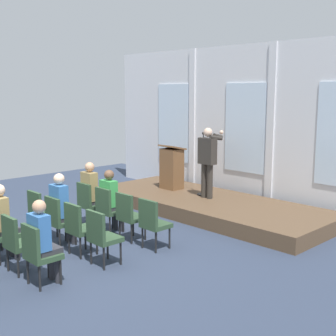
{
  "coord_description": "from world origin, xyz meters",
  "views": [
    {
      "loc": [
        6.88,
        -3.82,
        2.84
      ],
      "look_at": [
        -0.02,
        2.84,
        1.21
      ],
      "focal_mm": 48.47,
      "sensor_mm": 36.0,
      "label": 1
    }
  ],
  "objects_px": {
    "chair_r0_c3": "(153,221)",
    "mic_stand": "(203,182)",
    "audience_r2_c1": "(3,218)",
    "chair_r1_c1": "(58,218)",
    "speaker": "(208,157)",
    "audience_r0_c1": "(111,198)",
    "audience_r2_c3": "(43,238)",
    "chair_r2_c3": "(38,251)",
    "audience_r1_c1": "(62,206)",
    "lectern": "(172,168)",
    "audience_r0_c0": "(92,191)",
    "chair_r0_c1": "(108,207)",
    "chair_r0_c0": "(89,202)",
    "chair_r1_c2": "(79,226)",
    "chair_r1_c0": "(40,211)",
    "chair_r1_c3": "(101,235)",
    "chair_r2_c2": "(17,240)",
    "chair_r0_c2": "(129,214)"
  },
  "relations": [
    {
      "from": "chair_r0_c0",
      "to": "chair_r1_c0",
      "type": "xyz_separation_m",
      "value": [
        0.0,
        -1.13,
        0.0
      ]
    },
    {
      "from": "chair_r1_c1",
      "to": "audience_r2_c3",
      "type": "height_order",
      "value": "audience_r2_c3"
    },
    {
      "from": "audience_r1_c1",
      "to": "chair_r1_c1",
      "type": "bearing_deg",
      "value": -90.0
    },
    {
      "from": "audience_r0_c1",
      "to": "chair_r0_c0",
      "type": "bearing_deg",
      "value": -173.01
    },
    {
      "from": "chair_r0_c0",
      "to": "audience_r0_c0",
      "type": "relative_size",
      "value": 0.68
    },
    {
      "from": "audience_r0_c0",
      "to": "chair_r2_c3",
      "type": "distance_m",
      "value": 3.1
    },
    {
      "from": "audience_r0_c0",
      "to": "audience_r2_c3",
      "type": "height_order",
      "value": "audience_r0_c0"
    },
    {
      "from": "chair_r0_c0",
      "to": "audience_r0_c0",
      "type": "xyz_separation_m",
      "value": [
        0.0,
        0.08,
        0.23
      ]
    },
    {
      "from": "chair_r0_c0",
      "to": "speaker",
      "type": "bearing_deg",
      "value": 71.38
    },
    {
      "from": "chair_r1_c3",
      "to": "audience_r0_c1",
      "type": "bearing_deg",
      "value": 138.1
    },
    {
      "from": "audience_r0_c1",
      "to": "audience_r2_c3",
      "type": "distance_m",
      "value": 2.63
    },
    {
      "from": "chair_r1_c1",
      "to": "lectern",
      "type": "bearing_deg",
      "value": 105.1
    },
    {
      "from": "speaker",
      "to": "chair_r0_c1",
      "type": "bearing_deg",
      "value": -95.22
    },
    {
      "from": "chair_r1_c3",
      "to": "audience_r2_c1",
      "type": "relative_size",
      "value": 0.71
    },
    {
      "from": "speaker",
      "to": "chair_r1_c1",
      "type": "relative_size",
      "value": 1.78
    },
    {
      "from": "audience_r0_c0",
      "to": "chair_r1_c2",
      "type": "distance_m",
      "value": 1.82
    },
    {
      "from": "audience_r2_c1",
      "to": "chair_r1_c2",
      "type": "bearing_deg",
      "value": 57.2
    },
    {
      "from": "speaker",
      "to": "chair_r1_c2",
      "type": "relative_size",
      "value": 1.78
    },
    {
      "from": "chair_r0_c3",
      "to": "chair_r1_c0",
      "type": "height_order",
      "value": "same"
    },
    {
      "from": "audience_r0_c1",
      "to": "chair_r1_c1",
      "type": "xyz_separation_m",
      "value": [
        -0.0,
        -1.21,
        -0.19
      ]
    },
    {
      "from": "chair_r0_c2",
      "to": "chair_r1_c1",
      "type": "xyz_separation_m",
      "value": [
        -0.67,
        -1.13,
        0.0
      ]
    },
    {
      "from": "chair_r0_c3",
      "to": "chair_r2_c2",
      "type": "bearing_deg",
      "value": -106.65
    },
    {
      "from": "audience_r0_c0",
      "to": "audience_r2_c3",
      "type": "bearing_deg",
      "value": -48.05
    },
    {
      "from": "audience_r0_c0",
      "to": "chair_r0_c1",
      "type": "bearing_deg",
      "value": -6.65
    },
    {
      "from": "mic_stand",
      "to": "audience_r0_c1",
      "type": "distance_m",
      "value": 2.8
    },
    {
      "from": "audience_r2_c1",
      "to": "chair_r1_c1",
      "type": "bearing_deg",
      "value": 90.0
    },
    {
      "from": "chair_r1_c0",
      "to": "speaker",
      "type": "bearing_deg",
      "value": 76.57
    },
    {
      "from": "lectern",
      "to": "chair_r0_c0",
      "type": "xyz_separation_m",
      "value": [
        0.4,
        -2.86,
        -0.34
      ]
    },
    {
      "from": "speaker",
      "to": "chair_r1_c3",
      "type": "relative_size",
      "value": 1.78
    },
    {
      "from": "speaker",
      "to": "audience_r2_c3",
      "type": "xyz_separation_m",
      "value": [
        1.1,
        -4.92,
        -0.58
      ]
    },
    {
      "from": "chair_r1_c0",
      "to": "audience_r1_c1",
      "type": "bearing_deg",
      "value": 6.68
    },
    {
      "from": "mic_stand",
      "to": "lectern",
      "type": "bearing_deg",
      "value": -178.63
    },
    {
      "from": "audience_r1_c1",
      "to": "chair_r0_c0",
      "type": "bearing_deg",
      "value": 122.76
    },
    {
      "from": "chair_r0_c2",
      "to": "chair_r2_c2",
      "type": "xyz_separation_m",
      "value": [
        0.0,
        -2.25,
        0.0
      ]
    },
    {
      "from": "audience_r2_c1",
      "to": "speaker",
      "type": "bearing_deg",
      "value": 87.08
    },
    {
      "from": "chair_r0_c0",
      "to": "lectern",
      "type": "bearing_deg",
      "value": 97.99
    },
    {
      "from": "chair_r2_c2",
      "to": "audience_r2_c3",
      "type": "height_order",
      "value": "audience_r2_c3"
    },
    {
      "from": "chair_r2_c3",
      "to": "lectern",
      "type": "bearing_deg",
      "value": 115.36
    },
    {
      "from": "chair_r0_c1",
      "to": "audience_r0_c1",
      "type": "xyz_separation_m",
      "value": [
        0.0,
        0.08,
        0.19
      ]
    },
    {
      "from": "speaker",
      "to": "chair_r2_c3",
      "type": "relative_size",
      "value": 1.78
    },
    {
      "from": "audience_r0_c1",
      "to": "audience_r2_c1",
      "type": "bearing_deg",
      "value": -90.0
    },
    {
      "from": "chair_r0_c1",
      "to": "audience_r2_c1",
      "type": "distance_m",
      "value": 2.18
    },
    {
      "from": "audience_r0_c0",
      "to": "chair_r0_c3",
      "type": "relative_size",
      "value": 1.46
    },
    {
      "from": "chair_r0_c3",
      "to": "mic_stand",
      "type": "bearing_deg",
      "value": 115.29
    },
    {
      "from": "chair_r0_c1",
      "to": "chair_r0_c3",
      "type": "relative_size",
      "value": 1.0
    },
    {
      "from": "audience_r0_c1",
      "to": "audience_r2_c3",
      "type": "relative_size",
      "value": 1.0
    },
    {
      "from": "audience_r0_c0",
      "to": "mic_stand",
      "type": "bearing_deg",
      "value": 76.79
    },
    {
      "from": "chair_r1_c0",
      "to": "audience_r1_c1",
      "type": "distance_m",
      "value": 0.71
    },
    {
      "from": "audience_r0_c0",
      "to": "audience_r2_c3",
      "type": "distance_m",
      "value": 3.03
    },
    {
      "from": "lectern",
      "to": "chair_r1_c1",
      "type": "bearing_deg",
      "value": -74.9
    }
  ]
}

